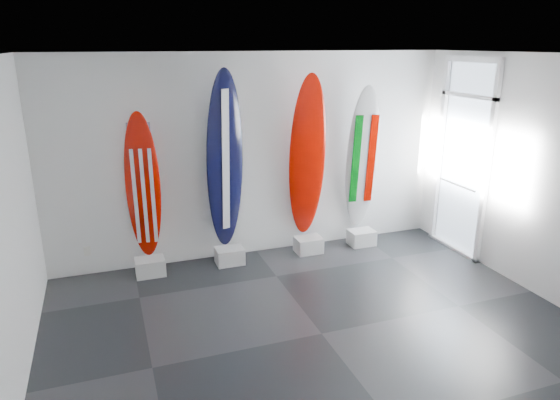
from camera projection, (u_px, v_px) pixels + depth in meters
name	position (u px, v px, depth m)	size (l,w,h in m)	color
floor	(322.00, 334.00, 5.63)	(6.00, 6.00, 0.00)	black
ceiling	(329.00, 55.00, 4.74)	(6.00, 6.00, 0.00)	white
wall_back	(255.00, 157.00, 7.43)	(6.00, 6.00, 0.00)	white
wall_front	(503.00, 332.00, 2.94)	(6.00, 6.00, 0.00)	white
wall_right	(550.00, 181.00, 6.14)	(5.00, 5.00, 0.00)	white
display_block_usa	(150.00, 267.00, 7.03)	(0.40, 0.30, 0.24)	silver
surfboard_usa	(143.00, 187.00, 6.78)	(0.46, 0.08, 2.04)	#980900
display_block_navy	(230.00, 256.00, 7.39)	(0.40, 0.30, 0.24)	silver
surfboard_navy	(225.00, 161.00, 7.07)	(0.58, 0.08, 2.56)	black
display_block_swiss	(308.00, 245.00, 7.80)	(0.40, 0.30, 0.24)	silver
surfboard_swiss	(307.00, 158.00, 7.48)	(0.56, 0.08, 2.49)	#980900
display_block_italy	(361.00, 237.00, 8.09)	(0.40, 0.30, 0.24)	silver
surfboard_italy	(362.00, 159.00, 7.80)	(0.52, 0.08, 2.30)	silver
wall_outlet	(87.00, 251.00, 6.97)	(0.09, 0.02, 0.13)	silver
glass_door	(463.00, 160.00, 7.55)	(0.12, 1.16, 2.85)	white
balcony	(524.00, 209.00, 8.25)	(2.80, 2.20, 1.20)	slate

